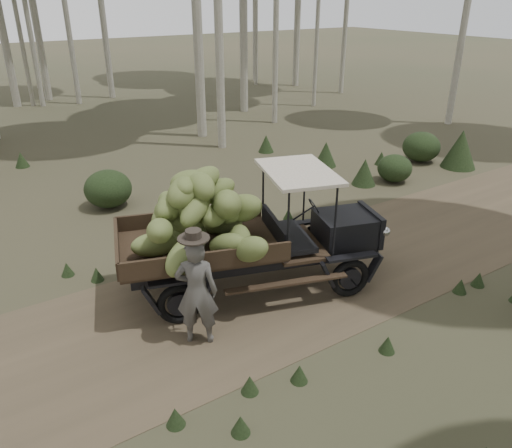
% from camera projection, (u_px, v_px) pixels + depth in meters
% --- Properties ---
extents(ground, '(120.00, 120.00, 0.00)m').
position_uv_depth(ground, '(191.00, 318.00, 9.07)').
color(ground, '#473D2B').
rests_on(ground, ground).
extents(dirt_track, '(70.00, 4.00, 0.01)m').
position_uv_depth(dirt_track, '(191.00, 318.00, 9.06)').
color(dirt_track, brown).
rests_on(dirt_track, ground).
extents(banana_truck, '(5.42, 3.21, 2.59)m').
position_uv_depth(banana_truck, '(224.00, 222.00, 9.22)').
color(banana_truck, black).
rests_on(banana_truck, ground).
extents(farmer, '(0.83, 0.77, 2.07)m').
position_uv_depth(farmer, '(197.00, 291.00, 8.10)').
color(farmer, '#4E4B47').
rests_on(farmer, ground).
extents(undergrowth, '(23.29, 23.38, 1.33)m').
position_uv_depth(undergrowth, '(213.00, 281.00, 9.25)').
color(undergrowth, '#233319').
rests_on(undergrowth, ground).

